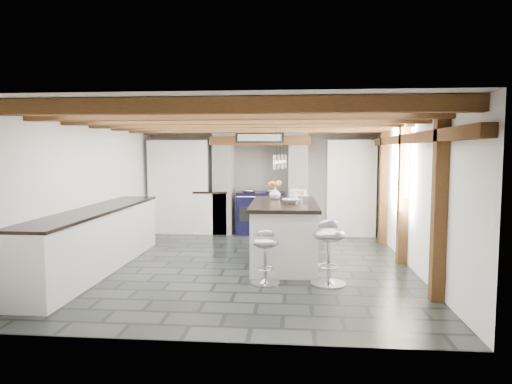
# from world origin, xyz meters

# --- Properties ---
(ground) EXTENTS (6.00, 6.00, 0.00)m
(ground) POSITION_xyz_m (0.00, 0.00, 0.00)
(ground) COLOR black
(ground) RESTS_ON ground
(room_shell) EXTENTS (6.00, 6.03, 6.00)m
(room_shell) POSITION_xyz_m (-0.61, 1.42, 1.07)
(room_shell) COLOR white
(room_shell) RESTS_ON ground
(range_cooker) EXTENTS (1.00, 0.63, 0.99)m
(range_cooker) POSITION_xyz_m (0.00, 2.68, 0.47)
(range_cooker) COLOR black
(range_cooker) RESTS_ON ground
(kitchen_island) EXTENTS (1.06, 1.98, 1.29)m
(kitchen_island) POSITION_xyz_m (0.57, 0.06, 0.50)
(kitchen_island) COLOR white
(kitchen_island) RESTS_ON ground
(bar_stool_near) EXTENTS (0.56, 0.56, 0.87)m
(bar_stool_near) POSITION_xyz_m (1.18, -1.07, 0.54)
(bar_stool_near) COLOR silver
(bar_stool_near) RESTS_ON ground
(bar_stool_far) EXTENTS (0.40, 0.40, 0.72)m
(bar_stool_far) POSITION_xyz_m (0.35, -1.10, 0.45)
(bar_stool_far) COLOR silver
(bar_stool_far) RESTS_ON ground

